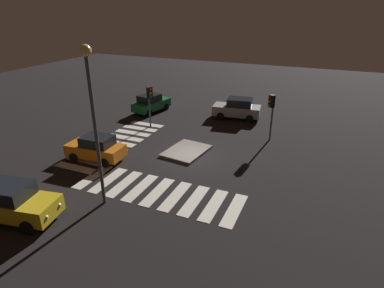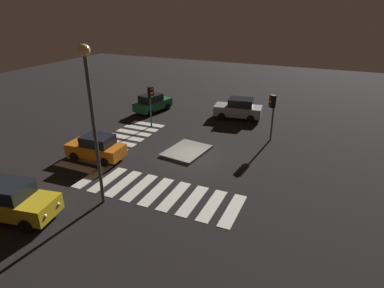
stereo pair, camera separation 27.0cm
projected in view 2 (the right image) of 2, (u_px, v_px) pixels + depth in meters
ground_plane at (192, 157)px, 22.92m from camera, size 80.00×80.00×0.00m
traffic_island at (187, 151)px, 23.62m from camera, size 3.72×2.98×0.18m
car_green at (152, 103)px, 32.31m from camera, size 4.32×2.62×1.77m
car_silver at (239, 109)px, 30.35m from camera, size 2.51×4.60×1.93m
car_yellow at (12, 201)px, 16.11m from camera, size 2.65×4.61×1.92m
car_orange at (96, 147)px, 22.31m from camera, size 2.09×4.12×1.75m
traffic_light_west at (272, 107)px, 24.56m from camera, size 0.53×0.54×3.71m
traffic_light_south at (151, 97)px, 27.44m from camera, size 0.54×0.53×3.60m
street_lamp at (91, 103)px, 15.46m from camera, size 0.56×0.56×8.36m
crosswalk_near at (117, 142)px, 25.30m from camera, size 9.90×3.20×0.02m
crosswalk_side at (157, 192)px, 18.65m from camera, size 3.20×9.90×0.02m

